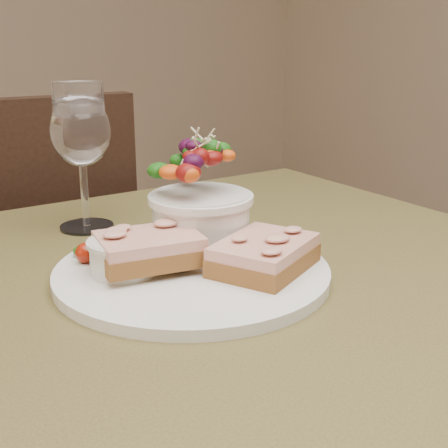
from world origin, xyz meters
TOP-DOWN VIEW (x-y plane):
  - cafe_table at (0.00, 0.00)m, footprint 0.80×0.80m
  - chair_far at (-0.08, 0.66)m, footprint 0.44×0.44m
  - dinner_plate at (-0.03, 0.03)m, footprint 0.29×0.29m
  - sandwich_front at (0.03, -0.01)m, footprint 0.13×0.12m
  - sandwich_back at (-0.07, 0.05)m, footprint 0.12×0.09m
  - ramekin at (-0.09, 0.06)m, footprint 0.07×0.07m
  - salad_bowl at (0.02, 0.09)m, footprint 0.11×0.11m
  - garnish at (-0.10, 0.11)m, footprint 0.05×0.04m
  - wine_glass at (-0.05, 0.26)m, footprint 0.08×0.08m

SIDE VIEW (x-z plane):
  - chair_far at x=-0.08m, z-range -0.16..0.74m
  - cafe_table at x=0.00m, z-range 0.27..1.02m
  - dinner_plate at x=-0.03m, z-range 0.75..0.76m
  - garnish at x=-0.10m, z-range 0.76..0.78m
  - sandwich_front at x=0.03m, z-range 0.76..0.79m
  - ramekin at x=-0.09m, z-range 0.76..0.80m
  - sandwich_back at x=-0.07m, z-range 0.77..0.80m
  - salad_bowl at x=0.02m, z-range 0.76..0.88m
  - wine_glass at x=-0.05m, z-range 0.79..0.96m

